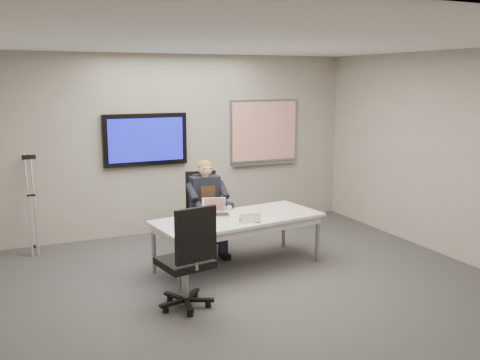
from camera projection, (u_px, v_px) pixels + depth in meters
name	position (u px, v px, depth m)	size (l,w,h in m)	color
floor	(260.00, 296.00, 6.04)	(6.00, 6.00, 0.02)	#37373A
ceiling	(262.00, 41.00, 5.51)	(6.00, 6.00, 0.02)	white
wall_back	(176.00, 144.00, 8.46)	(6.00, 0.02, 2.80)	gray
wall_right	(465.00, 158.00, 6.99)	(0.02, 6.00, 2.80)	gray
conference_table	(238.00, 223.00, 6.88)	(2.27, 1.18, 0.67)	silver
tv_display	(146.00, 140.00, 8.19)	(1.30, 0.09, 0.80)	black
whiteboard	(264.00, 132.00, 9.04)	(1.25, 0.08, 1.10)	gray
office_chair_far	(204.00, 225.00, 7.70)	(0.60, 0.60, 1.10)	black
office_chair_near	(188.00, 277.00, 5.65)	(0.63, 0.63, 1.15)	black
seated_person	(209.00, 217.00, 7.44)	(0.41, 0.71, 1.31)	#1D2330
crutch	(31.00, 202.00, 7.44)	(0.20, 0.48, 1.45)	#A2A5A9
laptop	(216.00, 211.00, 6.98)	(0.36, 0.37, 0.22)	#BBBBBE
name_tent	(250.00, 218.00, 6.62)	(0.27, 0.08, 0.11)	silver
pen	(256.00, 222.00, 6.60)	(0.01, 0.01, 0.14)	black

